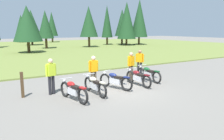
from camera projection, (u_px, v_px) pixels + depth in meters
ground_plane at (118, 89)px, 11.22m from camera, size 140.00×140.00×0.00m
grass_moorland at (21, 49)px, 33.83m from camera, size 80.00×44.00×0.10m
forest_treeline at (24, 20)px, 36.92m from camera, size 44.32×27.84×8.79m
motorcycle_red at (73, 90)px, 9.43m from camera, size 0.69×2.08×0.88m
motorcycle_cream at (95, 85)px, 10.33m from camera, size 0.62×2.10×0.88m
motorcycle_navy at (115, 80)px, 11.30m from camera, size 0.89×2.02×0.88m
motorcycle_maroon at (138, 77)px, 11.95m from camera, size 0.62×2.10×0.88m
motorcycle_british_green at (148, 74)px, 12.99m from camera, size 0.62×2.10×0.88m
rider_near_row_end at (140, 61)px, 14.52m from camera, size 0.40×0.45×1.67m
rider_in_hivis_vest at (131, 65)px, 13.05m from camera, size 0.54×0.30×1.67m
rider_checking_bike at (93, 70)px, 11.26m from camera, size 0.55×0.25×1.67m
rider_with_back_turned at (51, 74)px, 10.24m from camera, size 0.53×0.31×1.67m
trail_marker_post at (22, 85)px, 9.81m from camera, size 0.12×0.12×1.15m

